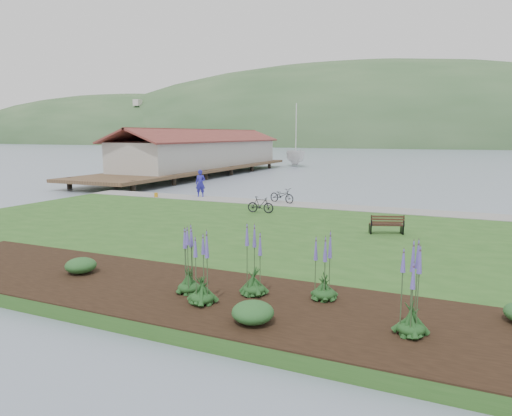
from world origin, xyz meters
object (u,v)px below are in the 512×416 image
(park_bench, at_px, (387,224))
(sailboat, at_px, (296,166))
(person, at_px, (200,181))
(bicycle_a, at_px, (282,195))

(park_bench, distance_m, sailboat, 49.71)
(park_bench, height_order, sailboat, sailboat)
(person, distance_m, sailboat, 38.88)
(park_bench, relative_size, sailboat, 0.05)
(park_bench, xyz_separation_m, bicycle_a, (-7.56, 6.89, 0.04))
(park_bench, height_order, person, person)
(park_bench, height_order, bicycle_a, bicycle_a)
(park_bench, relative_size, person, 0.69)
(bicycle_a, relative_size, sailboat, 0.06)
(person, relative_size, bicycle_a, 1.22)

